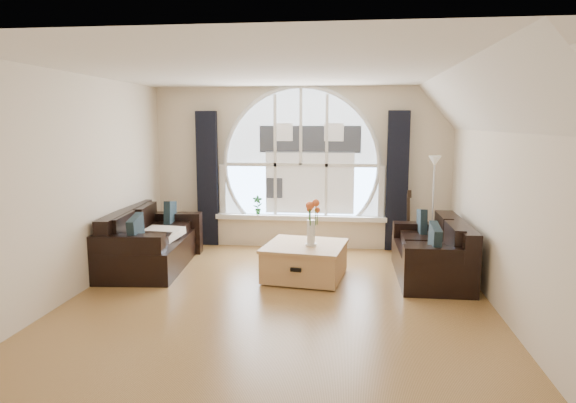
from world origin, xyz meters
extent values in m
cube|color=brown|center=(0.00, 0.00, 0.00)|extent=(5.00, 5.50, 0.01)
cube|color=silver|center=(0.00, 0.00, 2.70)|extent=(5.00, 5.50, 0.01)
cube|color=beige|center=(0.00, 2.75, 1.35)|extent=(5.00, 0.01, 2.70)
cube|color=beige|center=(0.00, -2.75, 1.35)|extent=(5.00, 0.01, 2.70)
cube|color=beige|center=(-2.50, 0.00, 1.35)|extent=(0.01, 5.50, 2.70)
cube|color=beige|center=(2.50, 0.00, 1.35)|extent=(0.01, 5.50, 2.70)
cube|color=silver|center=(2.20, 0.00, 2.35)|extent=(0.92, 5.50, 0.72)
cube|color=silver|center=(0.00, 2.72, 1.62)|extent=(2.60, 0.06, 2.15)
cube|color=white|center=(0.00, 2.65, 0.51)|extent=(2.90, 0.22, 0.08)
cube|color=white|center=(0.00, 2.69, 1.62)|extent=(2.76, 0.08, 2.15)
cube|color=silver|center=(0.15, 2.71, 1.50)|extent=(1.70, 0.02, 1.50)
cube|color=black|center=(-1.60, 2.63, 1.15)|extent=(0.35, 0.12, 2.30)
cube|color=black|center=(1.60, 2.63, 1.15)|extent=(0.35, 0.12, 2.30)
cube|color=black|center=(-2.04, 1.14, 0.40)|extent=(1.13, 2.00, 0.85)
cube|color=black|center=(1.94, 1.09, 0.40)|extent=(0.90, 1.79, 0.79)
cube|color=tan|center=(0.24, 0.86, 0.26)|extent=(1.18, 1.18, 0.51)
cube|color=silver|center=(-1.90, 1.13, 0.50)|extent=(0.61, 0.61, 0.10)
cube|color=white|center=(0.32, 0.81, 0.86)|extent=(0.24, 0.24, 0.70)
cube|color=#B2B2B2|center=(2.13, 2.25, 0.80)|extent=(0.24, 0.24, 1.60)
cube|color=brown|center=(1.76, 2.33, 0.53)|extent=(0.37, 0.25, 1.06)
imported|color=#1E6023|center=(-0.74, 2.65, 0.71)|extent=(0.19, 0.15, 0.32)
camera|label=1|loc=(0.82, -5.92, 2.11)|focal=32.09mm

